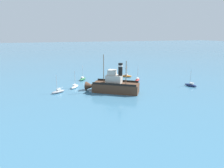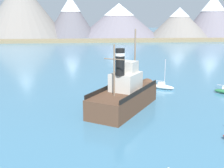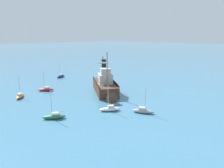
{
  "view_description": "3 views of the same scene",
  "coord_description": "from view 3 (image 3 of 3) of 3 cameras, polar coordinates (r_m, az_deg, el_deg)",
  "views": [
    {
      "loc": [
        -49.11,
        16.48,
        15.32
      ],
      "look_at": [
        -2.15,
        0.85,
        2.56
      ],
      "focal_mm": 32.0,
      "sensor_mm": 36.0,
      "label": 1
    },
    {
      "loc": [
        -5.72,
        -34.18,
        11.28
      ],
      "look_at": [
        -2.52,
        1.67,
        2.78
      ],
      "focal_mm": 45.0,
      "sensor_mm": 36.0,
      "label": 2
    },
    {
      "loc": [
        29.95,
        33.97,
        13.49
      ],
      "look_at": [
        -0.31,
        2.88,
        2.79
      ],
      "focal_mm": 32.0,
      "sensor_mm": 36.0,
      "label": 3
    }
  ],
  "objects": [
    {
      "name": "old_tugboat",
      "position": [
        47.32,
        -1.94,
        -0.42
      ],
      "size": [
        10.62,
        13.94,
        9.9
      ],
      "color": "#4C3323",
      "rests_on": "ground"
    },
    {
      "name": "sailboat_red",
      "position": [
        51.92,
        -18.38,
        -1.45
      ],
      "size": [
        3.68,
        3.19,
        4.9
      ],
      "color": "#B22823",
      "rests_on": "ground"
    },
    {
      "name": "sailboat_orange",
      "position": [
        48.51,
        -24.8,
        -3.09
      ],
      "size": [
        3.21,
        3.67,
        4.9
      ],
      "color": "orange",
      "rests_on": "ground"
    },
    {
      "name": "sailboat_green",
      "position": [
        34.7,
        -16.2,
        -8.84
      ],
      "size": [
        3.72,
        3.13,
        4.9
      ],
      "color": "#286B3D",
      "rests_on": "ground"
    },
    {
      "name": "sailboat_white",
      "position": [
        36.59,
        -0.62,
        -7.07
      ],
      "size": [
        3.76,
        3.05,
        4.9
      ],
      "color": "white",
      "rests_on": "ground"
    },
    {
      "name": "sailboat_grey",
      "position": [
        36.08,
        8.88,
        -7.55
      ],
      "size": [
        2.81,
        3.86,
        4.9
      ],
      "color": "gray",
      "rests_on": "ground"
    },
    {
      "name": "sailboat_navy",
      "position": [
        67.3,
        -14.45,
        2.22
      ],
      "size": [
        3.94,
        2.43,
        4.9
      ],
      "color": "navy",
      "rests_on": "ground"
    },
    {
      "name": "ground_plane",
      "position": [
        47.25,
        -2.71,
        -2.75
      ],
      "size": [
        600.0,
        600.0,
        0.0
      ],
      "primitive_type": "plane",
      "color": "teal"
    }
  ]
}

